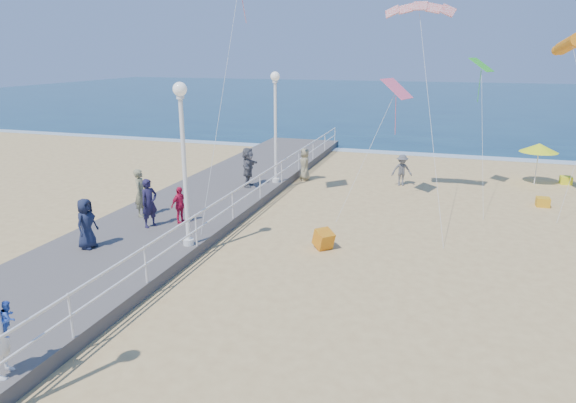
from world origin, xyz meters
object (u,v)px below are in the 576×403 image
(beach_walker_a, at_px, (402,170))
(beach_chair_left, at_px, (543,202))
(beach_chair_right, at_px, (566,180))
(spectator_5, at_px, (248,167))
(spectator_6, at_px, (141,193))
(toddler_held, at_px, (9,318))
(beach_walker_c, at_px, (305,164))
(lamp_post_far, at_px, (275,116))
(beach_umbrella, at_px, (539,148))
(spectator_0, at_px, (149,203))
(box_kite, at_px, (324,241))
(spectator_3, at_px, (180,205))
(lamp_post_mid, at_px, (183,148))
(spectator_4, at_px, (86,224))

(beach_walker_a, distance_m, beach_chair_left, 6.66)
(beach_walker_a, distance_m, beach_chair_right, 8.65)
(spectator_5, xyz_separation_m, spectator_6, (-2.25, -5.57, -0.00))
(spectator_6, height_order, beach_chair_left, spectator_6)
(toddler_held, relative_size, beach_walker_c, 0.42)
(lamp_post_far, xyz_separation_m, toddler_held, (0.10, -16.40, -2.05))
(beach_walker_a, height_order, beach_umbrella, beach_umbrella)
(spectator_0, bearing_deg, spectator_5, 12.17)
(toddler_held, xyz_separation_m, beach_walker_a, (5.74, 19.18, -0.81))
(toddler_held, xyz_separation_m, box_kite, (4.05, 9.37, -1.31))
(spectator_5, xyz_separation_m, beach_walker_c, (1.79, 3.57, -0.48))
(spectator_3, distance_m, beach_chair_left, 15.78)
(spectator_5, bearing_deg, beach_walker_a, -68.79)
(lamp_post_far, relative_size, spectator_6, 2.84)
(beach_walker_c, bearing_deg, beach_chair_left, 57.66)
(toddler_held, bearing_deg, beach_chair_right, -55.72)
(spectator_0, distance_m, spectator_3, 1.11)
(spectator_3, bearing_deg, beach_umbrella, -32.57)
(spectator_3, distance_m, spectator_6, 1.92)
(beach_umbrella, height_order, beach_chair_right, beach_umbrella)
(lamp_post_mid, xyz_separation_m, box_kite, (4.15, 1.97, -3.36))
(toddler_held, distance_m, beach_umbrella, 24.80)
(spectator_0, xyz_separation_m, beach_umbrella, (14.63, 12.87, 0.61))
(beach_chair_left, distance_m, beach_chair_right, 5.09)
(lamp_post_far, distance_m, beach_umbrella, 13.54)
(spectator_3, height_order, spectator_5, spectator_5)
(spectator_5, bearing_deg, lamp_post_mid, 178.64)
(lamp_post_far, height_order, spectator_6, lamp_post_far)
(lamp_post_far, xyz_separation_m, spectator_4, (-3.01, -10.24, -2.42))
(spectator_0, distance_m, spectator_6, 1.46)
(spectator_0, relative_size, spectator_4, 1.07)
(spectator_0, bearing_deg, beach_chair_left, -36.38)
(beach_walker_c, bearing_deg, spectator_4, -41.49)
(spectator_0, distance_m, beach_chair_left, 16.87)
(spectator_4, bearing_deg, beach_umbrella, -43.37)
(lamp_post_mid, distance_m, lamp_post_far, 9.00)
(lamp_post_far, bearing_deg, beach_walker_c, 71.91)
(toddler_held, relative_size, spectator_3, 0.51)
(spectator_5, xyz_separation_m, beach_chair_right, (14.97, 6.83, -1.14))
(spectator_6, xyz_separation_m, beach_chair_right, (17.22, 12.40, -1.14))
(lamp_post_far, height_order, spectator_3, lamp_post_far)
(toddler_held, distance_m, spectator_4, 6.91)
(toddler_held, bearing_deg, spectator_5, -19.47)
(lamp_post_far, bearing_deg, beach_walker_a, 25.44)
(spectator_6, relative_size, beach_walker_a, 1.17)
(spectator_5, distance_m, beach_walker_c, 4.02)
(spectator_4, relative_size, beach_walker_a, 1.05)
(spectator_0, relative_size, beach_chair_left, 3.27)
(beach_umbrella, xyz_separation_m, beach_chair_right, (1.56, 0.56, -1.71))
(spectator_3, relative_size, beach_umbrella, 0.66)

